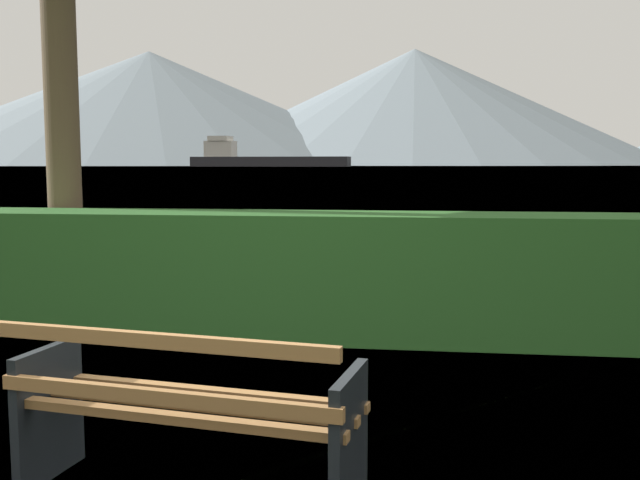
{
  "coord_description": "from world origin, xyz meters",
  "views": [
    {
      "loc": [
        1.04,
        -3.24,
        1.6
      ],
      "look_at": [
        0.0,
        4.78,
        0.73
      ],
      "focal_mm": 40.7,
      "sensor_mm": 36.0,
      "label": 1
    }
  ],
  "objects": [
    {
      "name": "water_surface",
      "position": [
        0.0,
        306.47,
        0.0
      ],
      "size": [
        620.0,
        620.0,
        0.0
      ],
      "primitive_type": "plane",
      "color": "#7A99A8",
      "rests_on": "ground_plane"
    },
    {
      "name": "park_bench",
      "position": [
        -0.01,
        -0.06,
        0.42
      ],
      "size": [
        1.72,
        0.83,
        0.87
      ],
      "color": "#A0703F",
      "rests_on": "ground_plane"
    },
    {
      "name": "hedge_row",
      "position": [
        0.0,
        3.3,
        0.57
      ],
      "size": [
        10.95,
        0.86,
        1.14
      ],
      "primitive_type": "cube",
      "color": "#285B23",
      "rests_on": "ground_plane"
    },
    {
      "name": "cargo_ship_large",
      "position": [
        -65.78,
        302.95,
        3.65
      ],
      "size": [
        69.42,
        14.67,
        13.07
      ],
      "color": "#232328",
      "rests_on": "water_surface"
    },
    {
      "name": "distant_hills",
      "position": [
        -18.26,
        557.47,
        43.59
      ],
      "size": [
        833.83,
        430.53,
        89.46
      ],
      "color": "gray",
      "rests_on": "ground_plane"
    }
  ]
}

